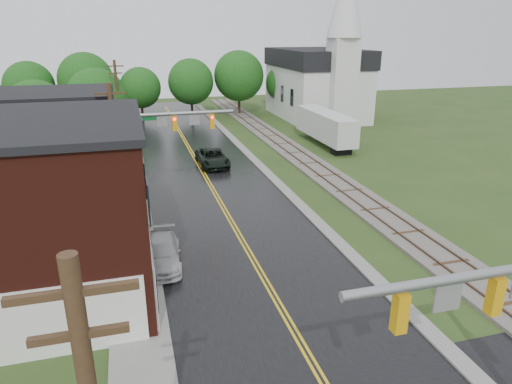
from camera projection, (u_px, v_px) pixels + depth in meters
name	position (u px, v px, depth m)	size (l,w,h in m)	color
main_road	(207.00, 180.00, 38.13)	(10.00, 90.00, 0.02)	black
curb_right	(254.00, 160.00, 44.03)	(0.80, 70.00, 0.12)	gray
sidewalk_left	(132.00, 209.00, 32.02)	(2.40, 50.00, 0.12)	gray
yellow_house	(54.00, 167.00, 30.64)	(8.00, 7.00, 6.40)	tan
darkred_building	(82.00, 148.00, 39.40)	(7.00, 6.00, 4.40)	#3F0F0C
church	(320.00, 76.00, 62.77)	(10.40, 18.40, 20.00)	silver
railroad	(299.00, 156.00, 45.16)	(3.20, 80.00, 0.30)	#59544C
traffic_signal_far	(165.00, 131.00, 32.86)	(7.34, 0.43, 7.20)	gray
utility_pole_b	(116.00, 155.00, 27.57)	(1.80, 0.28, 9.00)	#382616
utility_pole_c	(118.00, 103.00, 47.53)	(1.80, 0.28, 9.00)	#382616
tree_left_c	(39.00, 114.00, 42.10)	(6.00, 6.00, 7.65)	black
tree_left_e	(98.00, 100.00, 48.70)	(6.40, 6.40, 8.16)	black
suv_dark	(212.00, 158.00, 41.96)	(2.52, 5.47, 1.52)	black
pickup_white	(162.00, 253.00, 24.23)	(1.92, 4.73, 1.37)	silver
semi_trailer	(326.00, 126.00, 49.06)	(2.47, 11.07, 3.56)	black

